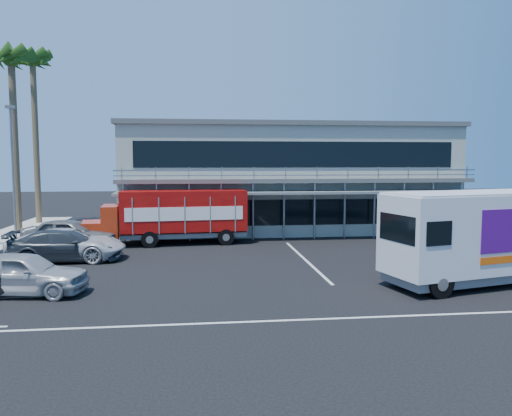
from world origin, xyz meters
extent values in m
plane|color=black|center=(0.00, 0.00, 0.00)|extent=(120.00, 120.00, 0.00)
cube|color=#9DA395|center=(3.00, 15.00, 3.50)|extent=(22.00, 10.00, 7.00)
cube|color=#515454|center=(3.00, 15.00, 7.15)|extent=(22.40, 10.40, 0.30)
cube|color=#515454|center=(3.00, 9.40, 3.60)|extent=(22.00, 1.20, 0.25)
cube|color=gray|center=(3.00, 8.85, 4.10)|extent=(22.00, 0.08, 0.90)
cube|color=slate|center=(3.00, 9.10, 2.90)|extent=(22.00, 1.80, 0.15)
cube|color=black|center=(3.00, 9.98, 1.60)|extent=(20.00, 0.06, 1.60)
cube|color=black|center=(3.00, 9.98, 5.20)|extent=(20.00, 0.06, 1.60)
cylinder|color=brown|center=(-14.70, 13.00, 5.50)|extent=(0.44, 0.44, 11.00)
sphere|color=#194112|center=(-14.70, 13.00, 11.20)|extent=(1.10, 1.10, 1.10)
cylinder|color=brown|center=(-15.10, 18.50, 6.00)|extent=(0.44, 0.44, 12.00)
sphere|color=#194112|center=(-15.10, 18.50, 12.20)|extent=(1.10, 1.10, 1.10)
cylinder|color=gray|center=(-14.20, 11.00, 4.00)|extent=(0.14, 0.14, 8.00)
cube|color=gray|center=(-14.20, 11.00, 8.00)|extent=(0.50, 0.25, 0.18)
cube|color=#B0280E|center=(-9.05, 8.07, 0.89)|extent=(1.41, 2.10, 1.07)
cube|color=#B0280E|center=(-8.08, 8.16, 1.38)|extent=(1.07, 2.29, 1.87)
cube|color=black|center=(-8.08, 8.16, 1.91)|extent=(0.20, 1.89, 0.62)
cube|color=#A90F0A|center=(-4.00, 8.50, 1.96)|extent=(7.28, 2.81, 2.31)
cube|color=slate|center=(-4.00, 8.50, 0.58)|extent=(7.25, 2.48, 0.27)
cube|color=white|center=(-3.91, 7.38, 1.87)|extent=(6.52, 0.58, 0.76)
cube|color=white|center=(-4.09, 9.62, 1.87)|extent=(6.52, 0.58, 0.76)
cylinder|color=black|center=(-8.70, 7.12, 0.46)|extent=(0.95, 0.36, 0.92)
cylinder|color=black|center=(-8.87, 9.07, 0.46)|extent=(0.95, 0.36, 0.92)
cylinder|color=black|center=(-5.87, 7.36, 0.46)|extent=(0.95, 0.36, 0.92)
cylinder|color=black|center=(-6.03, 9.31, 0.46)|extent=(0.95, 0.36, 0.92)
cylinder|color=black|center=(-1.61, 7.72, 0.46)|extent=(0.95, 0.36, 0.92)
cylinder|color=black|center=(-1.78, 9.67, 0.46)|extent=(0.95, 0.36, 0.92)
cube|color=silver|center=(7.57, -2.48, 2.07)|extent=(7.82, 4.22, 2.97)
cube|color=slate|center=(7.57, -2.48, 0.42)|extent=(7.47, 3.90, 0.37)
cube|color=black|center=(3.98, -3.35, 2.39)|extent=(0.55, 2.05, 1.01)
cube|color=silver|center=(7.57, -2.48, 3.59)|extent=(7.67, 4.14, 0.08)
cube|color=#530D76|center=(8.09, -1.03, 2.28)|extent=(3.72, 0.93, 1.59)
cylinder|color=black|center=(5.25, -4.20, 0.51)|extent=(1.06, 0.51, 1.02)
cylinder|color=black|center=(4.73, -2.01, 0.51)|extent=(1.06, 0.51, 1.02)
cylinder|color=black|center=(9.47, -0.87, 0.51)|extent=(1.06, 0.51, 1.02)
imported|color=#A2A5A9|center=(-9.50, -2.00, 0.78)|extent=(4.82, 2.46, 1.57)
imported|color=silver|center=(-9.50, 4.40, 0.76)|extent=(5.71, 3.09, 1.52)
imported|color=#282E35|center=(-9.50, 4.00, 0.76)|extent=(5.36, 2.47, 1.52)
imported|color=slate|center=(-10.08, 7.20, 0.86)|extent=(5.35, 3.09, 1.71)
camera|label=1|loc=(-3.19, -20.50, 4.84)|focal=35.00mm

